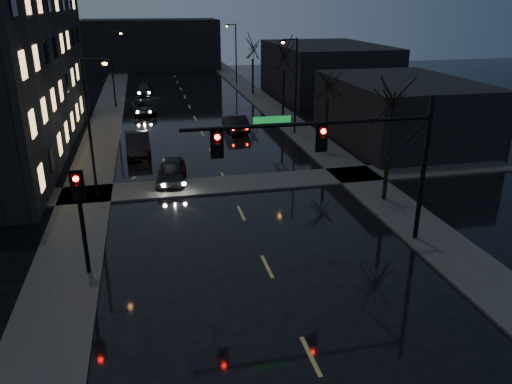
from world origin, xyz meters
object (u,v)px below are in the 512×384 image
oncoming_car_d (144,90)px  lead_car (235,123)px  oncoming_car_b (138,144)px  oncoming_car_c (144,107)px  oncoming_car_a (171,172)px

oncoming_car_d → lead_car: bearing=-63.9°
oncoming_car_b → oncoming_car_c: size_ratio=1.05×
lead_car → oncoming_car_c: bearing=-53.8°
oncoming_car_c → lead_car: 12.04m
oncoming_car_c → lead_car: size_ratio=1.07×
oncoming_car_c → oncoming_car_d: size_ratio=1.04×
oncoming_car_b → oncoming_car_a: bearing=-75.3°
oncoming_car_b → oncoming_car_c: 14.67m
oncoming_car_a → oncoming_car_d: bearing=100.1°
oncoming_car_b → oncoming_car_c: oncoming_car_b is taller
oncoming_car_d → lead_car: lead_car is taller
oncoming_car_a → oncoming_car_c: (-1.52, 21.52, -0.08)m
oncoming_car_b → oncoming_car_d: bearing=86.1°
oncoming_car_b → oncoming_car_d: (0.72, 25.81, -0.15)m
oncoming_car_a → lead_car: size_ratio=0.98×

